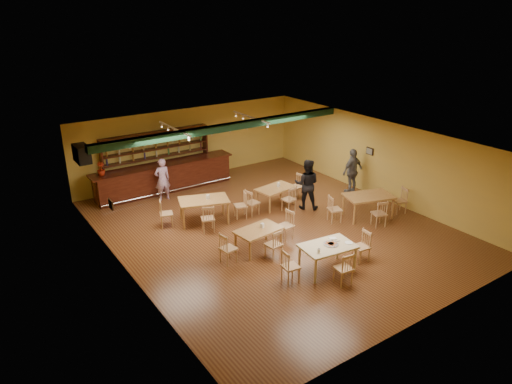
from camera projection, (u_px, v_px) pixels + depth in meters
floor at (273, 228)px, 15.81m from camera, size 12.00×12.00×0.00m
ceiling_beam at (228, 127)px, 16.89m from camera, size 10.00×0.30×0.25m
track_rail_left at (174, 129)px, 16.38m from camera, size 0.05×2.50×0.05m
track_rail_right at (251, 117)px, 18.05m from camera, size 0.05×2.50×0.05m
ac_unit at (82, 154)px, 15.65m from camera, size 0.34×0.70×0.48m
picture_left at (111, 204)px, 13.35m from camera, size 0.04×0.34×0.28m
picture_right at (370, 151)px, 18.15m from camera, size 0.04×0.34×0.28m
bar_counter at (165, 177)px, 18.73m from camera, size 5.78×0.85×1.13m
back_bar_hutch at (157, 159)px, 19.00m from camera, size 4.47×0.40×2.28m
poinsettia at (101, 169)px, 17.15m from camera, size 0.37×0.37×0.52m
dining_table_a at (204, 211)px, 16.09m from camera, size 1.89×1.48×0.83m
dining_table_b at (275, 197)px, 17.41m from camera, size 1.53×1.05×0.71m
dining_table_c at (258, 240)px, 14.26m from camera, size 1.48×0.99×0.70m
dining_table_d at (368, 206)px, 16.46m from camera, size 1.86×1.42×0.82m
near_table at (327, 258)px, 13.13m from camera, size 1.58×1.12×0.79m
pizza_tray at (331, 244)px, 13.04m from camera, size 0.50×0.50×0.01m
parmesan_shaker at (319, 251)px, 12.59m from camera, size 0.08×0.08×0.11m
napkin_stack at (333, 239)px, 13.33m from camera, size 0.24×0.22×0.03m
pizza_server at (334, 242)px, 13.16m from camera, size 0.33×0.18×0.00m
side_plate at (349, 243)px, 13.12m from camera, size 0.24×0.24×0.01m
patron_bar at (162, 179)px, 17.77m from camera, size 0.61×0.41×1.64m
patron_right_a at (307, 184)px, 17.00m from camera, size 1.14×1.13×1.86m
patron_right_b at (352, 171)px, 18.44m from camera, size 1.09×0.53×1.79m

